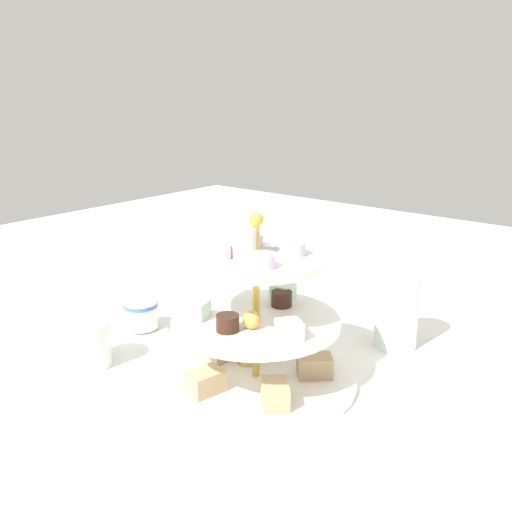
# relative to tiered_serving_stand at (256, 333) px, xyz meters

# --- Properties ---
(ground_plane) EXTENTS (2.40, 2.40, 0.00)m
(ground_plane) POSITION_rel_tiered_serving_stand_xyz_m (-0.00, -0.00, -0.07)
(ground_plane) COLOR silver
(tiered_serving_stand) EXTENTS (0.28, 0.28, 0.24)m
(tiered_serving_stand) POSITION_rel_tiered_serving_stand_xyz_m (0.00, 0.00, 0.00)
(tiered_serving_stand) COLOR white
(tiered_serving_stand) RESTS_ON ground_plane
(water_glass_tall_right) EXTENTS (0.07, 0.07, 0.12)m
(water_glass_tall_right) POSITION_rel_tiered_serving_stand_xyz_m (-0.10, -0.23, -0.01)
(water_glass_tall_right) COLOR silver
(water_glass_tall_right) RESTS_ON ground_plane
(water_glass_short_left) EXTENTS (0.06, 0.06, 0.07)m
(water_glass_short_left) POSITION_rel_tiered_serving_stand_xyz_m (0.22, 0.12, -0.04)
(water_glass_short_left) COLOR silver
(water_glass_short_left) RESTS_ON ground_plane
(teacup_with_saucer) EXTENTS (0.09, 0.09, 0.05)m
(teacup_with_saucer) POSITION_rel_tiered_serving_stand_xyz_m (0.26, -0.02, -0.05)
(teacup_with_saucer) COLOR white
(teacup_with_saucer) RESTS_ON ground_plane
(butter_knife_left) EXTENTS (0.07, 0.16, 0.00)m
(butter_knife_left) POSITION_rel_tiered_serving_stand_xyz_m (-0.30, 0.07, -0.07)
(butter_knife_left) COLOR silver
(butter_knife_left) RESTS_ON ground_plane
(butter_knife_right) EXTENTS (0.15, 0.11, 0.00)m
(butter_knife_right) POSITION_rel_tiered_serving_stand_xyz_m (0.20, -0.23, -0.07)
(butter_knife_right) COLOR silver
(butter_knife_right) RESTS_ON ground_plane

